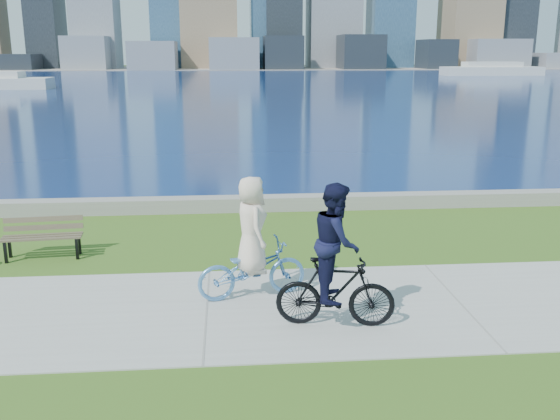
# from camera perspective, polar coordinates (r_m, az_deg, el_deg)

# --- Properties ---
(ground) EXTENTS (320.00, 320.00, 0.00)m
(ground) POSITION_cam_1_polar(r_m,az_deg,el_deg) (9.80, -6.73, -9.21)
(ground) COLOR #345717
(ground) RESTS_ON ground
(concrete_path) EXTENTS (80.00, 3.50, 0.02)m
(concrete_path) POSITION_cam_1_polar(r_m,az_deg,el_deg) (9.79, -6.73, -9.15)
(concrete_path) COLOR #A2A39D
(concrete_path) RESTS_ON ground
(seawall) EXTENTS (90.00, 0.50, 0.35)m
(seawall) POSITION_cam_1_polar(r_m,az_deg,el_deg) (15.63, -6.11, 0.53)
(seawall) COLOR gray
(seawall) RESTS_ON ground
(bay_water) EXTENTS (320.00, 131.00, 0.01)m
(bay_water) POSITION_cam_1_polar(r_m,az_deg,el_deg) (81.07, -5.27, 11.63)
(bay_water) COLOR navy
(bay_water) RESTS_ON ground
(far_shore) EXTENTS (320.00, 30.00, 0.12)m
(far_shore) POSITION_cam_1_polar(r_m,az_deg,el_deg) (139.03, -5.18, 12.81)
(far_shore) COLOR gray
(far_shore) RESTS_ON ground
(ferry_far) EXTENTS (15.35, 4.39, 2.08)m
(ferry_far) POSITION_cam_1_polar(r_m,az_deg,el_deg) (105.36, 18.78, 12.05)
(ferry_far) COLOR silver
(ferry_far) RESTS_ON ground
(park_bench) EXTENTS (1.52, 0.64, 0.77)m
(park_bench) POSITION_cam_1_polar(r_m,az_deg,el_deg) (12.87, -20.87, -2.05)
(park_bench) COLOR black
(park_bench) RESTS_ON ground
(cyclist_woman) EXTENTS (1.02, 1.88, 1.99)m
(cyclist_woman) POSITION_cam_1_polar(r_m,az_deg,el_deg) (9.99, -2.60, -3.97)
(cyclist_woman) COLOR #538CC9
(cyclist_woman) RESTS_ON ground
(cyclist_man) EXTENTS (0.77, 1.77, 2.12)m
(cyclist_man) POSITION_cam_1_polar(r_m,az_deg,el_deg) (8.94, 5.12, -5.24)
(cyclist_man) COLOR black
(cyclist_man) RESTS_ON ground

